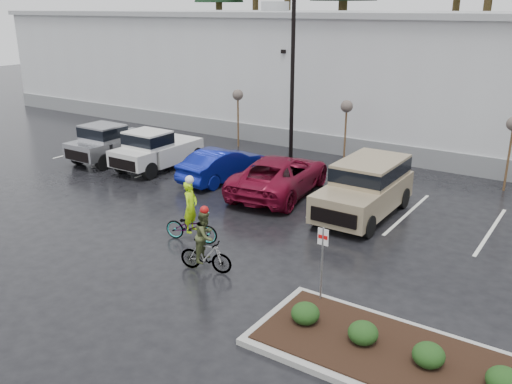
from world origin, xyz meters
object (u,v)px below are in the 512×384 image
Objects in this scene: sapling_west at (238,98)px; sapling_mid at (347,110)px; cyclist_olive at (206,247)px; suv_tan at (364,190)px; car_red at (280,175)px; cyclist_hivis at (191,221)px; fire_lane_sign at (322,256)px; car_blue at (223,164)px; lamppost at (293,46)px; pickup_silver at (117,141)px; pickup_white at (162,148)px.

sapling_west and sapling_mid have the same top height.
sapling_west reaches higher than cyclist_olive.
car_red is at bearing 172.80° from suv_tan.
sapling_mid reaches higher than cyclist_hivis.
car_blue is at bearing 140.15° from fire_lane_sign.
lamppost is 2.88× the size of sapling_mid.
pickup_white is at bearing 3.46° from pickup_silver.
suv_tan is (10.13, -6.15, -1.70)m from sapling_west.
car_red is (-0.31, -5.65, -1.92)m from sapling_mid.
sapling_mid is 1.45× the size of fire_lane_sign.
cyclist_hivis is at bearing -61.34° from sapling_west.
pickup_silver is at bearing 46.51° from cyclist_hivis.
cyclist_hivis reaches higher than pickup_white.
fire_lane_sign is at bearing -67.51° from sapling_mid.
sapling_west is at bearing 132.67° from fire_lane_sign.
lamppost is at bearing 5.02° from cyclist_olive.
lamppost reaches higher than pickup_white.
suv_tan is at bearing -3.54° from pickup_white.
pickup_silver is (-10.08, -5.65, -1.75)m from sapling_mid.
sapling_mid is 1.39× the size of cyclist_hivis.
car_blue is 7.07m from suv_tan.
cyclist_hivis is at bearing -40.90° from pickup_white.
sapling_mid reaches higher than pickup_silver.
car_red is 3.98m from suv_tan.
cyclist_olive is at bearing -142.04° from cyclist_hivis.
pickup_white is 1.02× the size of suv_tan.
sapling_mid is at bearing -115.95° from car_blue.
cyclist_olive is (-2.06, -6.81, -0.26)m from suv_tan.
cyclist_olive is (1.57, -12.95, -1.96)m from sapling_mid.
sapling_west is at bearing 18.14° from cyclist_olive.
car_red is at bearing -176.46° from car_blue.
sapling_west reaches higher than pickup_silver.
cyclist_hivis is at bearing -30.66° from pickup_silver.
sapling_mid is at bearing 120.57° from suv_tan.
car_red is at bearing -1.43° from pickup_white.
car_blue is (-0.91, -4.53, -4.95)m from lamppost.
pickup_silver is 13.72m from suv_tan.
sapling_west is at bearing 57.67° from pickup_silver.
pickup_white is at bearing 176.46° from suv_tan.
cyclist_hivis is at bearing 37.02° from cyclist_olive.
car_blue is 0.88× the size of suv_tan.
suv_tan reaches higher than car_blue.
lamppost reaches higher than cyclist_olive.
fire_lane_sign is at bearing -101.42° from cyclist_olive.
cyclist_hivis is (-5.51, 1.30, -0.69)m from fire_lane_sign.
lamppost is at bearing -158.20° from sapling_mid.
suv_tan is 7.12m from cyclist_olive.
suv_tan reaches higher than pickup_white.
car_blue is at bearing -121.67° from sapling_mid.
fire_lane_sign is (7.80, -11.80, -4.28)m from lamppost.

